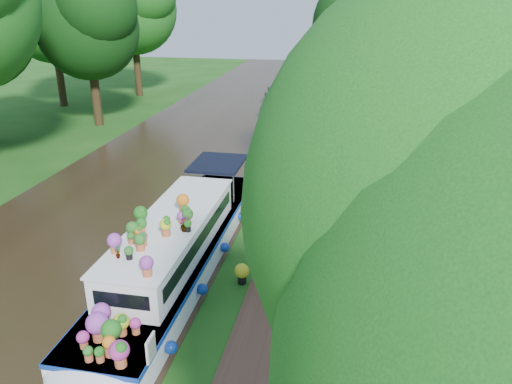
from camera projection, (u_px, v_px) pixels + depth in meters
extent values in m
plane|color=#164611|center=(264.00, 240.00, 17.43)|extent=(100.00, 100.00, 0.00)
cube|color=black|center=(105.00, 225.00, 18.50)|extent=(10.00, 100.00, 0.02)
cube|color=#452C20|center=(298.00, 242.00, 17.21)|extent=(2.20, 100.00, 0.03)
cube|color=white|center=(184.00, 251.00, 15.88)|extent=(2.20, 12.00, 0.75)
cube|color=navy|center=(183.00, 242.00, 15.76)|extent=(2.24, 12.04, 0.12)
cube|color=white|center=(173.00, 236.00, 14.82)|extent=(1.80, 7.00, 1.05)
cube|color=white|center=(172.00, 219.00, 14.61)|extent=(1.90, 7.10, 0.06)
cube|color=black|center=(203.00, 237.00, 14.62)|extent=(0.03, 6.40, 0.38)
cube|color=black|center=(144.00, 232.00, 14.95)|extent=(0.03, 6.40, 0.38)
cube|color=black|center=(218.00, 163.00, 19.23)|extent=(1.90, 2.40, 0.10)
cube|color=white|center=(151.00, 348.00, 10.50)|extent=(0.04, 0.45, 0.55)
imported|color=#175717|center=(117.00, 252.00, 12.36)|extent=(0.21, 0.22, 0.35)
imported|color=#175717|center=(184.00, 225.00, 13.76)|extent=(0.24, 0.24, 0.40)
cylinder|color=black|center=(379.00, 158.00, 18.64)|extent=(0.56, 0.56, 4.55)
sphere|color=black|center=(389.00, 49.00, 17.17)|extent=(4.80, 4.80, 4.80)
sphere|color=black|center=(424.00, 21.00, 15.99)|extent=(3.60, 3.60, 3.60)
sphere|color=black|center=(366.00, 25.00, 17.82)|extent=(3.84, 3.84, 3.84)
cylinder|color=black|center=(384.00, 104.00, 29.58)|extent=(0.56, 0.56, 3.85)
sphere|color=#175717|center=(391.00, 33.00, 28.08)|extent=(6.00, 6.00, 6.00)
sphere|color=#175717|center=(417.00, 11.00, 26.60)|extent=(4.50, 4.50, 4.50)
sphere|color=#175717|center=(373.00, 15.00, 28.89)|extent=(4.80, 4.80, 4.80)
cylinder|color=black|center=(372.00, 73.00, 39.62)|extent=(0.56, 0.56, 4.20)
sphere|color=black|center=(377.00, 14.00, 37.99)|extent=(6.60, 6.60, 6.60)
sphere|color=black|center=(363.00, 0.00, 38.88)|extent=(5.28, 5.28, 5.28)
sphere|color=#175717|center=(498.00, 206.00, 4.33)|extent=(4.48, 4.48, 4.48)
cylinder|color=black|center=(96.00, 96.00, 31.89)|extent=(0.56, 0.56, 3.85)
sphere|color=black|center=(88.00, 28.00, 30.37)|extent=(6.20, 6.20, 6.20)
sphere|color=black|center=(97.00, 7.00, 28.84)|extent=(4.65, 4.65, 4.65)
sphere|color=black|center=(79.00, 11.00, 31.21)|extent=(4.96, 4.96, 4.96)
cylinder|color=black|center=(138.00, 69.00, 41.18)|extent=(0.56, 0.56, 4.38)
sphere|color=#175717|center=(132.00, 9.00, 39.45)|extent=(7.00, 7.00, 7.00)
cylinder|color=black|center=(60.00, 78.00, 37.37)|extent=(0.56, 0.56, 4.20)
sphere|color=#175717|center=(51.00, 15.00, 35.71)|extent=(6.80, 6.80, 6.80)
cube|color=black|center=(282.00, 104.00, 37.17)|extent=(3.65, 6.69, 0.64)
cube|color=black|center=(281.00, 96.00, 36.43)|extent=(2.53, 4.02, 0.74)
cube|color=#AE1A0C|center=(274.00, 291.00, 14.36)|extent=(0.53, 0.45, 0.03)
cube|color=#AE1A0C|center=(274.00, 280.00, 14.10)|extent=(0.58, 0.27, 0.90)
cube|color=#AE1A0C|center=(275.00, 276.00, 14.30)|extent=(0.58, 0.27, 0.90)
cube|color=white|center=(274.00, 279.00, 14.05)|extent=(0.45, 0.18, 0.63)
imported|color=pink|center=(325.00, 91.00, 38.73)|extent=(0.76, 0.56, 1.90)
imported|color=black|center=(339.00, 111.00, 33.02)|extent=(0.86, 0.76, 1.49)
imported|color=#1F651E|center=(260.00, 248.00, 16.45)|extent=(0.44, 0.41, 0.40)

